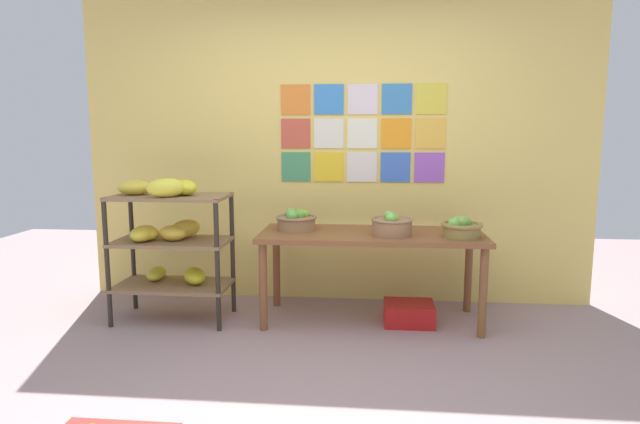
{
  "coord_description": "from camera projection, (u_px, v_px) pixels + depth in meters",
  "views": [
    {
      "loc": [
        0.29,
        -2.7,
        1.45
      ],
      "look_at": [
        -0.07,
        1.19,
        0.86
      ],
      "focal_mm": 29.74,
      "sensor_mm": 36.0,
      "label": 1
    }
  ],
  "objects": [
    {
      "name": "fruit_basket_back_right",
      "position": [
        461.0,
        228.0,
        3.84
      ],
      "size": [
        0.3,
        0.3,
        0.16
      ],
      "color": "olive",
      "rests_on": "display_table"
    },
    {
      "name": "produce_crate_under_table",
      "position": [
        409.0,
        313.0,
        4.06
      ],
      "size": [
        0.38,
        0.31,
        0.16
      ],
      "primitive_type": "cube",
      "color": "#B41818",
      "rests_on": "ground"
    },
    {
      "name": "display_table",
      "position": [
        371.0,
        243.0,
        4.06
      ],
      "size": [
        1.7,
        0.69,
        0.7
      ],
      "color": "brown",
      "rests_on": "ground"
    },
    {
      "name": "banana_shelf_unit",
      "position": [
        168.0,
        234.0,
        4.07
      ],
      "size": [
        0.87,
        0.51,
        1.12
      ],
      "color": "#2D271E",
      "rests_on": "ground"
    },
    {
      "name": "back_wall_with_art",
      "position": [
        336.0,
        139.0,
        4.52
      ],
      "size": [
        4.34,
        0.07,
        2.79
      ],
      "color": "#EBCD66",
      "rests_on": "ground"
    },
    {
      "name": "fruit_basket_back_left",
      "position": [
        296.0,
        220.0,
        4.16
      ],
      "size": [
        0.32,
        0.32,
        0.16
      ],
      "color": "#95704A",
      "rests_on": "display_table"
    },
    {
      "name": "fruit_basket_right",
      "position": [
        392.0,
        225.0,
        3.92
      ],
      "size": [
        0.31,
        0.31,
        0.18
      ],
      "color": "#956C48",
      "rests_on": "display_table"
    },
    {
      "name": "ground",
      "position": [
        313.0,
        400.0,
        2.9
      ],
      "size": [
        9.64,
        9.64,
        0.0
      ],
      "primitive_type": "plane",
      "color": "gray"
    }
  ]
}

